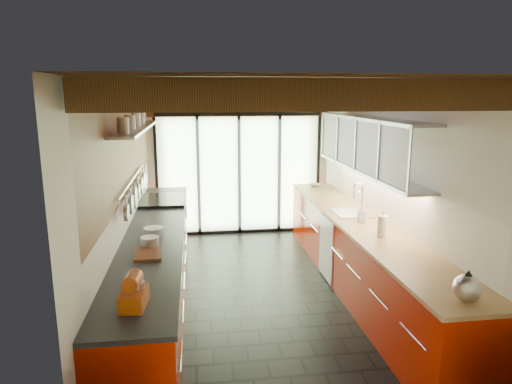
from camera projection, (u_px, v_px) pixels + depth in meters
ground at (261, 295)px, 5.74m from camera, size 5.50×5.50×0.00m
room_shell at (262, 166)px, 5.40m from camera, size 5.50×5.50×5.50m
ceiling_beams at (257, 96)px, 5.59m from camera, size 3.14×5.06×4.90m
glass_door at (239, 142)px, 8.00m from camera, size 2.95×0.10×2.90m
left_counter at (157, 266)px, 5.48m from camera, size 0.68×5.00×0.92m
range_stove at (164, 230)px, 6.88m from camera, size 0.66×0.90×0.97m
right_counter at (360, 256)px, 5.82m from camera, size 0.68×5.00×0.92m
sink_assembly at (352, 210)px, 6.10m from camera, size 0.45×0.52×0.43m
upper_cabinets_right at (369, 145)px, 5.83m from camera, size 0.34×3.00×3.00m
left_wall_fixtures at (137, 154)px, 5.46m from camera, size 0.28×2.60×0.96m
stand_mixer at (134, 292)px, 3.42m from camera, size 0.20×0.32×0.28m
pot_large at (150, 242)px, 4.72m from camera, size 0.25×0.25×0.12m
pot_small at (154, 231)px, 5.16m from camera, size 0.23×0.23×0.09m
cutting_board at (148, 254)px, 4.50m from camera, size 0.28×0.38×0.03m
kettle at (467, 286)px, 3.52m from camera, size 0.28×0.30×0.26m
paper_towel at (382, 226)px, 5.09m from camera, size 0.13×0.13×0.28m
soap_bottle at (362, 213)px, 5.70m from camera, size 0.12×0.12×0.21m
bowl at (315, 185)px, 7.89m from camera, size 0.24×0.24×0.05m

